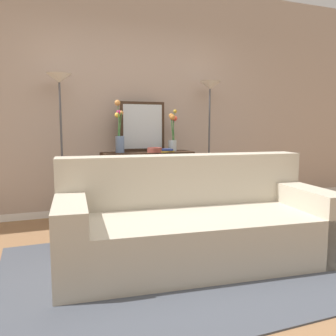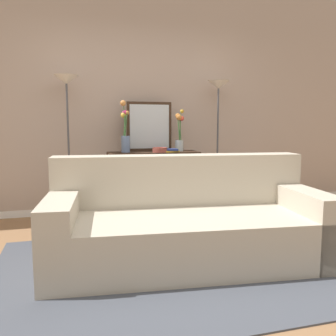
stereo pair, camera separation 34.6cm
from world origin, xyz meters
name	(u,v)px [view 2 (the right image)]	position (x,y,z in m)	size (l,w,h in m)	color
ground_plane	(190,272)	(0.00, 0.00, -0.01)	(16.00, 16.00, 0.02)	#936B47
back_wall	(138,99)	(0.00, 2.16, 1.50)	(12.00, 0.15, 3.00)	white
area_rug	(192,266)	(0.04, 0.07, 0.01)	(3.12, 2.00, 0.01)	#474C56
couch	(186,225)	(0.05, 0.24, 0.31)	(2.37, 1.22, 0.88)	#BCB29E
console_table	(154,173)	(0.11, 1.73, 0.56)	(1.13, 0.35, 0.82)	#382619
floor_lamp_left	(67,107)	(-0.91, 1.81, 1.36)	(0.28, 0.28, 1.73)	#4C4C51
floor_lamp_right	(218,109)	(1.01, 1.81, 1.36)	(0.28, 0.28, 1.73)	#4C4C51
wall_mirror	(149,127)	(0.09, 1.88, 1.13)	(0.58, 0.02, 0.63)	#382619
vase_tall_flowers	(125,134)	(-0.24, 1.75, 1.04)	(0.12, 0.12, 0.63)	#6B84AD
vase_short_flowers	(180,133)	(0.46, 1.77, 1.04)	(0.12, 0.12, 0.53)	silver
fruit_bowl	(160,150)	(0.17, 1.63, 0.85)	(0.18, 0.18, 0.06)	brown
book_stack	(170,150)	(0.29, 1.63, 0.84)	(0.23, 0.15, 0.04)	gold
book_row_under_console	(133,213)	(-0.16, 1.73, 0.05)	(0.39, 0.18, 0.12)	#2D2D33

